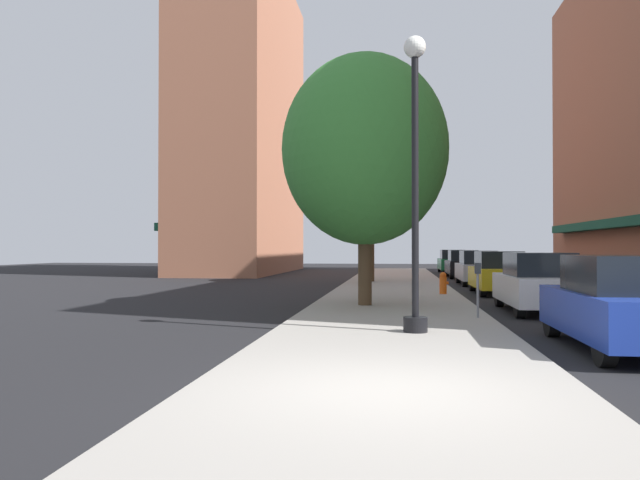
{
  "coord_description": "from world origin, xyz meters",
  "views": [
    {
      "loc": [
        0.14,
        -7.36,
        1.79
      ],
      "look_at": [
        -3.53,
        21.94,
        2.17
      ],
      "focal_mm": 34.82,
      "sensor_mm": 36.0,
      "label": 1
    }
  ],
  "objects_px": {
    "tree_near": "(365,150)",
    "car_yellow": "(498,273)",
    "lamppost": "(415,177)",
    "car_green": "(452,262)",
    "car_silver": "(478,268)",
    "car_blue": "(622,304)",
    "tree_mid": "(370,179)",
    "fire_hydrant": "(443,283)",
    "car_white": "(538,283)",
    "parking_meter_near": "(478,283)",
    "car_black": "(463,264)"
  },
  "relations": [
    {
      "from": "tree_near",
      "to": "car_silver",
      "type": "distance_m",
      "value": 13.98
    },
    {
      "from": "car_yellow",
      "to": "car_silver",
      "type": "height_order",
      "value": "same"
    },
    {
      "from": "parking_meter_near",
      "to": "car_black",
      "type": "relative_size",
      "value": 0.3
    },
    {
      "from": "tree_mid",
      "to": "car_blue",
      "type": "relative_size",
      "value": 1.76
    },
    {
      "from": "fire_hydrant",
      "to": "tree_near",
      "type": "relative_size",
      "value": 0.11
    },
    {
      "from": "tree_mid",
      "to": "lamppost",
      "type": "bearing_deg",
      "value": -84.8
    },
    {
      "from": "car_blue",
      "to": "tree_mid",
      "type": "bearing_deg",
      "value": 106.32
    },
    {
      "from": "fire_hydrant",
      "to": "car_white",
      "type": "height_order",
      "value": "car_white"
    },
    {
      "from": "tree_mid",
      "to": "car_yellow",
      "type": "height_order",
      "value": "tree_mid"
    },
    {
      "from": "car_yellow",
      "to": "car_green",
      "type": "bearing_deg",
      "value": 90.71
    },
    {
      "from": "car_silver",
      "to": "car_green",
      "type": "xyz_separation_m",
      "value": [
        0.0,
        14.24,
        0.0
      ]
    },
    {
      "from": "parking_meter_near",
      "to": "tree_near",
      "type": "relative_size",
      "value": 0.18
    },
    {
      "from": "lamppost",
      "to": "tree_near",
      "type": "relative_size",
      "value": 0.8
    },
    {
      "from": "fire_hydrant",
      "to": "tree_mid",
      "type": "xyz_separation_m",
      "value": [
        -2.99,
        8.2,
        4.72
      ]
    },
    {
      "from": "car_silver",
      "to": "car_yellow",
      "type": "bearing_deg",
      "value": -90.48
    },
    {
      "from": "car_black",
      "to": "tree_mid",
      "type": "bearing_deg",
      "value": -127.56
    },
    {
      "from": "fire_hydrant",
      "to": "car_white",
      "type": "xyz_separation_m",
      "value": [
        2.22,
        -5.09,
        0.29
      ]
    },
    {
      "from": "parking_meter_near",
      "to": "car_yellow",
      "type": "bearing_deg",
      "value": 78.29
    },
    {
      "from": "car_black",
      "to": "car_green",
      "type": "xyz_separation_m",
      "value": [
        0.0,
        7.18,
        0.0
      ]
    },
    {
      "from": "tree_mid",
      "to": "car_white",
      "type": "bearing_deg",
      "value": -68.6
    },
    {
      "from": "tree_near",
      "to": "tree_mid",
      "type": "distance_m",
      "value": 12.96
    },
    {
      "from": "fire_hydrant",
      "to": "car_green",
      "type": "relative_size",
      "value": 0.18
    },
    {
      "from": "tree_near",
      "to": "car_silver",
      "type": "height_order",
      "value": "tree_near"
    },
    {
      "from": "car_blue",
      "to": "car_green",
      "type": "xyz_separation_m",
      "value": [
        0.0,
        33.63,
        0.0
      ]
    },
    {
      "from": "tree_near",
      "to": "car_black",
      "type": "bearing_deg",
      "value": 76.22
    },
    {
      "from": "tree_mid",
      "to": "car_white",
      "type": "height_order",
      "value": "tree_mid"
    },
    {
      "from": "tree_near",
      "to": "car_yellow",
      "type": "height_order",
      "value": "tree_near"
    },
    {
      "from": "parking_meter_near",
      "to": "car_green",
      "type": "height_order",
      "value": "car_green"
    },
    {
      "from": "car_green",
      "to": "lamppost",
      "type": "bearing_deg",
      "value": -96.47
    },
    {
      "from": "parking_meter_near",
      "to": "car_yellow",
      "type": "xyz_separation_m",
      "value": [
        1.95,
        9.41,
        -0.14
      ]
    },
    {
      "from": "fire_hydrant",
      "to": "car_black",
      "type": "distance_m",
      "value": 15.03
    },
    {
      "from": "tree_near",
      "to": "car_blue",
      "type": "bearing_deg",
      "value": -54.9
    },
    {
      "from": "tree_near",
      "to": "car_black",
      "type": "xyz_separation_m",
      "value": [
        4.81,
        19.6,
        -3.86
      ]
    },
    {
      "from": "lamppost",
      "to": "car_green",
      "type": "xyz_separation_m",
      "value": [
        3.51,
        32.51,
        -2.39
      ]
    },
    {
      "from": "tree_mid",
      "to": "car_green",
      "type": "height_order",
      "value": "tree_mid"
    },
    {
      "from": "car_blue",
      "to": "car_green",
      "type": "bearing_deg",
      "value": 91.57
    },
    {
      "from": "car_blue",
      "to": "car_yellow",
      "type": "height_order",
      "value": "same"
    },
    {
      "from": "car_silver",
      "to": "fire_hydrant",
      "type": "bearing_deg",
      "value": -106.32
    },
    {
      "from": "car_yellow",
      "to": "parking_meter_near",
      "type": "bearing_deg",
      "value": -101.0
    },
    {
      "from": "car_yellow",
      "to": "car_green",
      "type": "xyz_separation_m",
      "value": [
        0.0,
        20.31,
        0.0
      ]
    },
    {
      "from": "fire_hydrant",
      "to": "tree_mid",
      "type": "bearing_deg",
      "value": 110.06
    },
    {
      "from": "tree_near",
      "to": "car_green",
      "type": "xyz_separation_m",
      "value": [
        4.81,
        26.79,
        -3.86
      ]
    },
    {
      "from": "car_blue",
      "to": "car_silver",
      "type": "height_order",
      "value": "same"
    },
    {
      "from": "car_yellow",
      "to": "tree_mid",
      "type": "bearing_deg",
      "value": 129.55
    },
    {
      "from": "parking_meter_near",
      "to": "car_green",
      "type": "relative_size",
      "value": 0.3
    },
    {
      "from": "car_white",
      "to": "car_black",
      "type": "xyz_separation_m",
      "value": [
        0.0,
        19.95,
        0.0
      ]
    },
    {
      "from": "parking_meter_near",
      "to": "tree_near",
      "type": "height_order",
      "value": "tree_near"
    },
    {
      "from": "car_blue",
      "to": "car_yellow",
      "type": "xyz_separation_m",
      "value": [
        0.0,
        13.32,
        0.0
      ]
    },
    {
      "from": "parking_meter_near",
      "to": "fire_hydrant",
      "type": "bearing_deg",
      "value": 91.98
    },
    {
      "from": "tree_near",
      "to": "car_yellow",
      "type": "bearing_deg",
      "value": 53.4
    }
  ]
}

